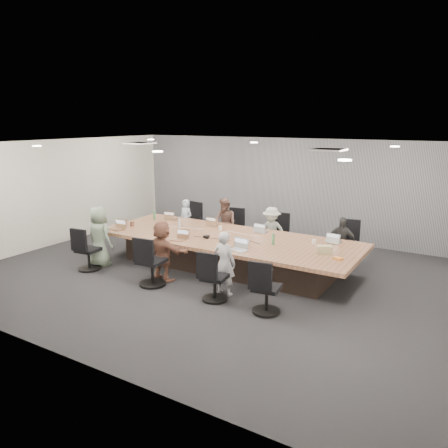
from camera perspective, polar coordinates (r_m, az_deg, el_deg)
The scene contains 40 objects.
floor at distance 9.63m, azimuth -1.23°, elevation -6.56°, with size 10.00×8.00×0.00m, color #262629.
ceiling at distance 9.06m, azimuth -1.32°, elevation 10.31°, with size 10.00×8.00×0.00m, color white.
wall_back at distance 12.76m, azimuth 8.37°, elevation 4.75°, with size 10.00×2.80×0.00m, color beige.
wall_front at distance 6.34m, azimuth -20.96°, elevation -4.84°, with size 10.00×2.80×0.00m, color beige.
wall_left at distance 12.60m, azimuth -20.95°, elevation 3.90°, with size 8.00×2.80×0.00m, color beige.
curtain at distance 12.68m, azimuth 8.23°, elevation 4.71°, with size 9.80×0.04×2.80m, color gray.
conference_table at distance 9.91m, azimuth 0.30°, elevation -3.54°, with size 6.00×2.20×0.74m.
chair_0 at distance 12.38m, azimuth -4.06°, elevation -0.01°, with size 0.57×0.57×0.85m, color black, non-canonical shape.
chair_1 at distance 11.73m, azimuth 1.02°, elevation -0.90°, with size 0.53×0.53×0.78m, color black, non-canonical shape.
chair_2 at distance 11.15m, azimuth 6.94°, elevation -1.73°, with size 0.54×0.54×0.79m, color black, non-canonical shape.
chair_3 at distance 10.59m, azimuth 15.53°, elevation -2.79°, with size 0.57×0.57×0.85m, color black, non-canonical shape.
chair_4 at distance 10.25m, azimuth -17.29°, elevation -3.66°, with size 0.52×0.52×0.78m, color black, non-canonical shape.
chair_5 at distance 9.00m, azimuth -9.38°, elevation -5.32°, with size 0.58×0.58×0.86m, color black, non-canonical shape.
chair_6 at distance 8.17m, azimuth -1.22°, elevation -7.48°, with size 0.51×0.51×0.75m, color black, non-canonical shape.
chair_7 at distance 7.69m, azimuth 5.59°, elevation -8.83°, with size 0.52×0.52×0.77m, color black, non-canonical shape.
person_0 at distance 12.07m, azimuth -5.02°, elevation 0.44°, with size 0.43×0.28×1.18m, color silver.
laptop_0 at distance 11.60m, azimuth -6.62°, elevation 0.68°, with size 0.30×0.20×0.02m, color #8C6647.
person_1 at distance 11.37m, azimuth 0.15°, elevation 0.07°, with size 0.65×0.50×1.33m, color brown.
laptop_1 at distance 10.90m, azimuth -1.33°, elevation -0.07°, with size 0.29×0.20×0.02m, color #8C6647.
person_2 at distance 10.79m, azimuth 6.22°, elevation -1.02°, with size 0.80×0.46×1.23m, color #9CA39B.
laptop_2 at distance 10.27m, azimuth 4.94°, elevation -0.96°, with size 0.30×0.20×0.02m, color #B2B2B7.
person_3 at distance 10.22m, azimuth 15.06°, elevation -2.36°, with size 0.69×0.29×1.18m, color #2D2D2E.
laptop_3 at distance 9.67m, azimuth 14.20°, elevation -2.25°, with size 0.30×0.20×0.02m, color #B2B2B7.
person_4 at distance 10.39m, azimuth -15.98°, elevation -1.58°, with size 0.68×0.44×1.39m, color gray.
laptop_4 at distance 10.75m, azimuth -13.88°, elevation -0.66°, with size 0.33×0.23×0.02m, color #8C6647.
person_5 at distance 9.19m, azimuth -8.03°, elevation -3.48°, with size 1.19×0.38×1.28m, color brown.
laptop_5 at distance 9.57m, azimuth -5.99°, elevation -2.06°, with size 0.29×0.20×0.02m, color #8C6647.
person_6 at distance 8.36m, azimuth 0.06°, elevation -5.13°, with size 0.46×0.30×1.26m, color #B0AEB7.
laptop_6 at distance 8.78m, azimuth 1.90°, elevation -3.41°, with size 0.35×0.24×0.02m, color #B2B2B7.
bottle_green_left at distance 11.61m, azimuth -9.09°, elevation 1.13°, with size 0.06×0.06×0.23m, color #407B4C.
bottle_green_right at distance 9.22m, azimuth 6.45°, elevation -1.98°, with size 0.07×0.07×0.23m, color #407B4C.
bottle_clear at distance 10.76m, azimuth -5.84°, elevation 0.19°, with size 0.06×0.06×0.20m, color silver.
cup_white_far at distance 10.36m, azimuth -0.47°, elevation -0.53°, with size 0.09×0.09×0.11m, color white.
cup_white_near at distance 9.40m, azimuth 11.68°, elevation -2.29°, with size 0.08×0.08×0.10m, color white.
mug_brown at distance 11.03m, azimuth -11.91°, elevation 0.06°, with size 0.10×0.10×0.12m, color brown.
mic_left at distance 9.82m, azimuth -2.30°, elevation -1.57°, with size 0.14×0.09×0.03m, color black.
mic_right at distance 9.81m, azimuth 0.06°, elevation -1.57°, with size 0.15×0.10×0.03m, color black.
stapler at distance 9.67m, azimuth -2.40°, elevation -1.73°, with size 0.15×0.04×0.05m, color black.
canvas_bag at distance 8.80m, azimuth 13.00°, elevation -3.26°, with size 0.28×0.18×0.15m, color tan.
snack_packet at distance 8.50m, azimuth 14.68°, elevation -4.37°, with size 0.17×0.12×0.04m, color orange.
Camera 1 is at (4.83, -7.66, 3.29)m, focal length 35.00 mm.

